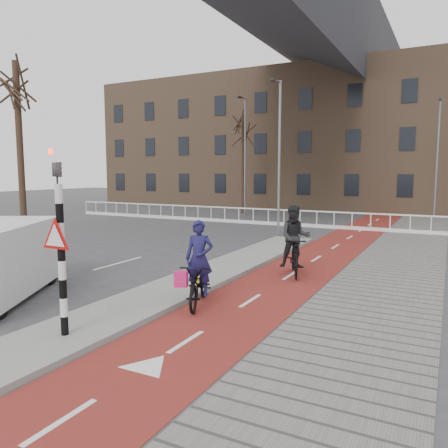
% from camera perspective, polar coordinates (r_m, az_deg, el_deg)
% --- Properties ---
extents(ground, '(120.00, 120.00, 0.00)m').
position_cam_1_polar(ground, '(10.20, -9.19, -11.66)').
color(ground, '#38383A').
rests_on(ground, ground).
extents(bike_lane, '(2.50, 60.00, 0.01)m').
position_cam_1_polar(bike_lane, '(18.53, 13.61, -3.35)').
color(bike_lane, maroon).
rests_on(bike_lane, ground).
extents(sidewalk, '(3.00, 60.00, 0.01)m').
position_cam_1_polar(sidewalk, '(18.08, 22.27, -3.92)').
color(sidewalk, slate).
rests_on(sidewalk, ground).
extents(curb_island, '(1.80, 16.00, 0.12)m').
position_cam_1_polar(curb_island, '(13.79, -1.54, -6.42)').
color(curb_island, gray).
rests_on(curb_island, ground).
extents(traffic_signal, '(0.80, 0.80, 3.68)m').
position_cam_1_polar(traffic_signal, '(8.68, -20.65, -1.76)').
color(traffic_signal, black).
rests_on(traffic_signal, curb_island).
extents(bollard, '(0.12, 0.12, 0.72)m').
position_cam_1_polar(bollard, '(12.32, -3.61, -6.03)').
color(bollard, yellow).
rests_on(bollard, curb_island).
extents(cyclist_near, '(1.34, 2.12, 2.07)m').
position_cam_1_polar(cyclist_near, '(10.59, -3.26, -6.92)').
color(cyclist_near, black).
rests_on(cyclist_near, bike_lane).
extents(cyclist_far, '(1.32, 2.13, 2.19)m').
position_cam_1_polar(cyclist_far, '(13.69, 9.22, -2.96)').
color(cyclist_far, black).
rests_on(cyclist_far, bike_lane).
extents(railing, '(28.00, 0.10, 0.99)m').
position_cam_1_polar(railing, '(27.15, 3.85, 0.66)').
color(railing, silver).
rests_on(railing, ground).
extents(townhouse_row, '(46.00, 10.00, 15.90)m').
position_cam_1_polar(townhouse_row, '(40.96, 15.29, 13.04)').
color(townhouse_row, '#7F6047').
rests_on(townhouse_row, ground).
extents(tree_left, '(0.32, 0.32, 8.49)m').
position_cam_1_polar(tree_left, '(23.73, -25.08, 8.67)').
color(tree_left, black).
rests_on(tree_left, ground).
extents(tree_mid, '(0.24, 0.24, 7.55)m').
position_cam_1_polar(tree_mid, '(34.00, 2.46, 7.76)').
color(tree_mid, black).
rests_on(tree_mid, ground).
extents(streetlight_near, '(0.12, 0.12, 7.56)m').
position_cam_1_polar(streetlight_near, '(21.70, 7.23, 8.27)').
color(streetlight_near, slate).
rests_on(streetlight_near, ground).
extents(streetlight_left, '(0.12, 0.12, 8.61)m').
position_cam_1_polar(streetlight_left, '(32.60, 2.76, 8.73)').
color(streetlight_left, slate).
rests_on(streetlight_left, ground).
extents(streetlight_right, '(0.12, 0.12, 7.85)m').
position_cam_1_polar(streetlight_right, '(31.79, 26.07, 7.41)').
color(streetlight_right, slate).
rests_on(streetlight_right, ground).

